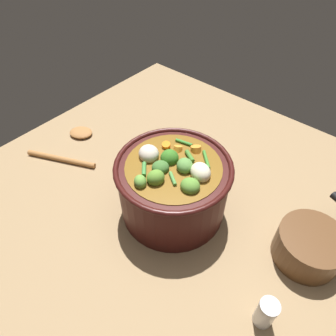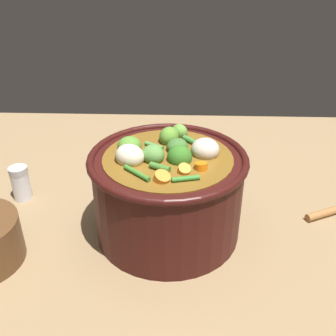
{
  "view_description": "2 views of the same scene",
  "coord_description": "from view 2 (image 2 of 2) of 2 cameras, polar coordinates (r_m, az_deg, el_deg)",
  "views": [
    {
      "loc": [
        0.29,
        -0.36,
        0.62
      ],
      "look_at": [
        -0.02,
        -0.0,
        0.13
      ],
      "focal_mm": 32.48,
      "sensor_mm": 36.0,
      "label": 1
    },
    {
      "loc": [
        -0.02,
        0.56,
        0.45
      ],
      "look_at": [
        -0.0,
        -0.01,
        0.13
      ],
      "focal_mm": 41.72,
      "sensor_mm": 36.0,
      "label": 2
    }
  ],
  "objects": [
    {
      "name": "ground_plane",
      "position": [
        0.72,
        -0.02,
        -9.05
      ],
      "size": [
        1.1,
        1.1,
        0.0
      ],
      "primitive_type": "plane",
      "color": "#8C704C"
    },
    {
      "name": "salt_shaker",
      "position": [
        0.84,
        -20.72,
        -2.06
      ],
      "size": [
        0.04,
        0.04,
        0.07
      ],
      "color": "silver",
      "rests_on": "ground_plane"
    },
    {
      "name": "cooking_pot",
      "position": [
        0.67,
        -0.03,
        -3.53
      ],
      "size": [
        0.26,
        0.26,
        0.18
      ],
      "color": "#38110F",
      "rests_on": "ground_plane"
    }
  ]
}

